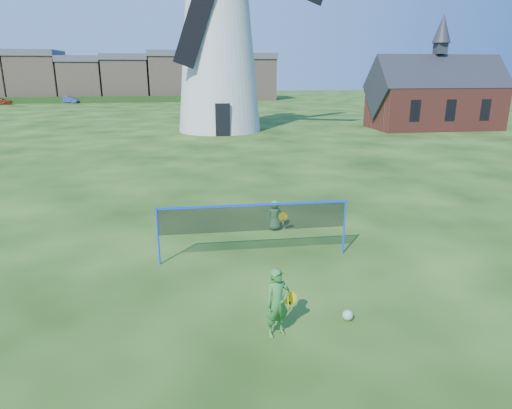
{
  "coord_description": "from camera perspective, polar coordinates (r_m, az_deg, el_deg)",
  "views": [
    {
      "loc": [
        -1.44,
        -10.62,
        4.86
      ],
      "look_at": [
        0.2,
        0.5,
        1.5
      ],
      "focal_mm": 31.26,
      "sensor_mm": 36.0,
      "label": 1
    }
  ],
  "objects": [
    {
      "name": "player_girl",
      "position": [
        8.6,
        2.77,
        -12.45
      ],
      "size": [
        0.71,
        0.47,
        1.37
      ],
      "rotation": [
        0.0,
        0.0,
        0.32
      ],
      "color": "#327E32",
      "rests_on": "ground"
    },
    {
      "name": "player_boy",
      "position": [
        14.15,
        2.45,
        -1.37
      ],
      "size": [
        0.6,
        0.39,
        0.98
      ],
      "rotation": [
        0.0,
        0.0,
        3.13
      ],
      "color": "#418540",
      "rests_on": "ground"
    },
    {
      "name": "play_ball",
      "position": [
        9.51,
        11.65,
        -13.71
      ],
      "size": [
        0.22,
        0.22,
        0.22
      ],
      "primitive_type": "sphere",
      "color": "green",
      "rests_on": "ground"
    },
    {
      "name": "chapel",
      "position": [
        43.0,
        21.92,
        12.57
      ],
      "size": [
        11.23,
        5.44,
        9.5
      ],
      "color": "brown",
      "rests_on": "ground"
    },
    {
      "name": "hedge",
      "position": [
        79.45,
        -23.95,
        12.12
      ],
      "size": [
        62.0,
        0.8,
        1.0
      ],
      "primitive_type": "cube",
      "color": "#193814",
      "rests_on": "ground"
    },
    {
      "name": "ground",
      "position": [
        11.77,
        -0.61,
        -7.75
      ],
      "size": [
        220.0,
        220.0,
        0.0
      ],
      "primitive_type": "plane",
      "color": "black",
      "rests_on": "ground"
    },
    {
      "name": "badminton_net",
      "position": [
        11.75,
        -0.28,
        -1.83
      ],
      "size": [
        5.05,
        0.05,
        1.55
      ],
      "color": "blue",
      "rests_on": "ground"
    },
    {
      "name": "car_right",
      "position": [
        78.94,
        -22.83,
        12.26
      ],
      "size": [
        3.52,
        2.26,
        1.1
      ],
      "primitive_type": "imported",
      "rotation": [
        0.0,
        0.0,
        1.21
      ],
      "color": "navy",
      "rests_on": "ground"
    },
    {
      "name": "terraced_houses",
      "position": [
        84.45,
        -21.06,
        15.0
      ],
      "size": [
        66.1,
        8.4,
        8.3
      ],
      "color": "gray",
      "rests_on": "ground"
    },
    {
      "name": "windmill",
      "position": [
        38.53,
        -4.87,
        20.13
      ],
      "size": [
        16.48,
        6.88,
        21.51
      ],
      "color": "silver",
      "rests_on": "ground"
    }
  ]
}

